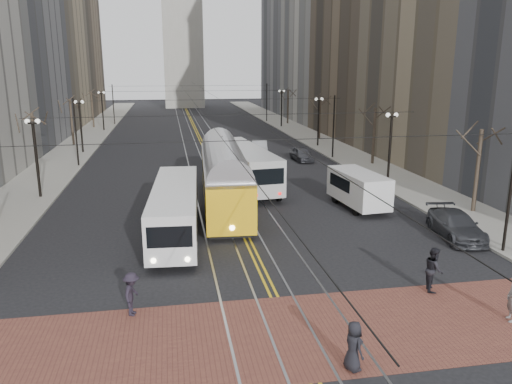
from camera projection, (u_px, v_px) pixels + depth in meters
name	position (u px, v px, depth m)	size (l,w,h in m)	color
ground	(270.00, 288.00, 22.13)	(260.00, 260.00, 0.00)	black
sidewalk_left	(81.00, 144.00, 62.54)	(5.00, 140.00, 0.15)	gray
sidewalk_right	(312.00, 138.00, 67.59)	(5.00, 140.00, 0.15)	gray
crosswalk_band	(292.00, 334.00, 18.31)	(25.00, 6.00, 0.01)	brown
streetcar_rails	(201.00, 141.00, 65.08)	(4.80, 130.00, 0.02)	gray
centre_lines	(201.00, 141.00, 65.08)	(0.42, 130.00, 0.01)	gold
building_left_far	(49.00, 9.00, 95.01)	(16.00, 20.00, 40.00)	brown
building_right_mid	(390.00, 8.00, 66.15)	(16.00, 20.00, 34.00)	brown
building_right_far	(308.00, 14.00, 103.59)	(16.00, 20.00, 40.00)	slate
lamp_posts	(211.00, 137.00, 48.88)	(27.60, 57.20, 5.60)	black
street_trees	(206.00, 129.00, 55.09)	(31.68, 53.28, 5.60)	#382D23
trolley_wires	(206.00, 120.00, 54.45)	(25.96, 120.00, 6.60)	black
transit_bus	(175.00, 211.00, 28.54)	(2.44, 11.69, 2.92)	silver
streetcar	(224.00, 182.00, 34.49)	(2.80, 15.10, 3.56)	yellow
rear_bus	(245.00, 167.00, 40.14)	(2.68, 12.31, 3.21)	#BCBCBC
cargo_van	(358.00, 190.00, 34.22)	(2.18, 5.67, 2.51)	white
sedan_grey	(302.00, 154.00, 51.51)	(1.67, 4.16, 1.42)	#42434A
sedan_silver	(259.00, 148.00, 54.95)	(1.64, 4.69, 1.55)	#A1A3A8
sedan_parked	(456.00, 225.00, 28.44)	(2.05, 5.04, 1.46)	#383A3F
pedestrian_a	(354.00, 346.00, 15.95)	(0.82, 0.53, 1.68)	black
pedestrian_c	(434.00, 269.00, 21.62)	(0.96, 0.74, 1.97)	black
pedestrian_d	(132.00, 294.00, 19.49)	(1.14, 0.65, 1.76)	black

